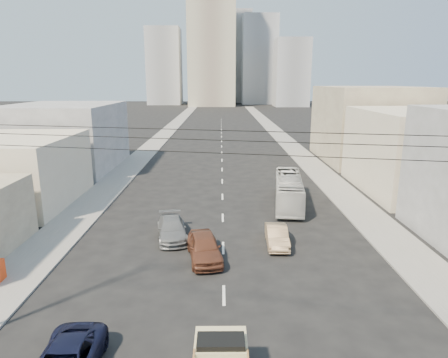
{
  "coord_description": "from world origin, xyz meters",
  "views": [
    {
      "loc": [
        -0.14,
        -10.54,
        10.76
      ],
      "look_at": [
        0.09,
        18.88,
        3.5
      ],
      "focal_mm": 32.0,
      "sensor_mm": 36.0,
      "label": 1
    }
  ],
  "objects_px": {
    "city_bus": "(289,190)",
    "sedan_brown": "(204,247)",
    "sedan_grey": "(172,229)",
    "sedan_tan": "(277,236)"
  },
  "relations": [
    {
      "from": "city_bus",
      "to": "sedan_grey",
      "type": "xyz_separation_m",
      "value": [
        -9.45,
        -7.73,
        -0.64
      ]
    },
    {
      "from": "city_bus",
      "to": "sedan_tan",
      "type": "height_order",
      "value": "city_bus"
    },
    {
      "from": "city_bus",
      "to": "sedan_brown",
      "type": "distance_m",
      "value": 13.2
    },
    {
      "from": "city_bus",
      "to": "sedan_brown",
      "type": "bearing_deg",
      "value": -114.67
    },
    {
      "from": "sedan_tan",
      "to": "sedan_grey",
      "type": "relative_size",
      "value": 0.82
    },
    {
      "from": "sedan_brown",
      "to": "sedan_tan",
      "type": "distance_m",
      "value": 5.25
    },
    {
      "from": "sedan_brown",
      "to": "sedan_tan",
      "type": "relative_size",
      "value": 1.19
    },
    {
      "from": "sedan_grey",
      "to": "city_bus",
      "type": "bearing_deg",
      "value": 29.12
    },
    {
      "from": "sedan_brown",
      "to": "sedan_grey",
      "type": "distance_m",
      "value": 4.19
    },
    {
      "from": "city_bus",
      "to": "sedan_brown",
      "type": "relative_size",
      "value": 2.05
    }
  ]
}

